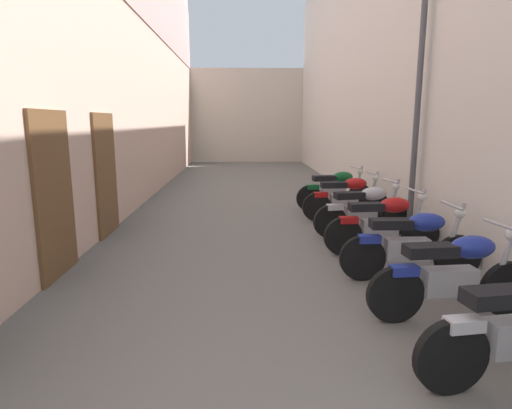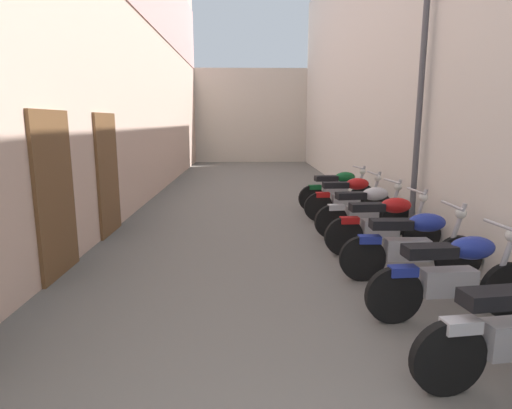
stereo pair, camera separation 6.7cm
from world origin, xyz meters
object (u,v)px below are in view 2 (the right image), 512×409
Objects in this scene: motorcycle_sixth at (366,209)px; motorcycle_eighth at (338,189)px; street_lamp at (416,79)px; motorcycle_fifth at (384,223)px; motorcycle_fourth at (412,244)px; motorcycle_seventh at (349,197)px; motorcycle_third at (454,274)px.

motorcycle_eighth is (-0.00, 2.35, 0.00)m from motorcycle_sixth.
street_lamp is at bearing -74.21° from motorcycle_eighth.
motorcycle_fifth is 1.05m from motorcycle_sixth.
motorcycle_fifth is at bearing -90.00° from motorcycle_eighth.
motorcycle_fourth and motorcycle_fifth have the same top height.
motorcycle_seventh is 2.73m from street_lamp.
motorcycle_fourth is at bearing -90.00° from motorcycle_fifth.
motorcycle_sixth is at bearing 90.00° from motorcycle_fourth.
street_lamp is (0.70, 3.18, 2.24)m from motorcycle_third.
street_lamp is (0.70, 2.04, 2.24)m from motorcycle_fourth.
motorcycle_third is at bearing -90.00° from motorcycle_eighth.
street_lamp is (0.70, 0.92, 2.24)m from motorcycle_fifth.
motorcycle_fifth is 1.00× the size of motorcycle_eighth.
motorcycle_fifth is 2.52m from street_lamp.
motorcycle_third is 5.65m from motorcycle_eighth.
motorcycle_fourth is 1.00× the size of motorcycle_sixth.
motorcycle_fourth is 3.11m from street_lamp.
motorcycle_fourth is 1.12m from motorcycle_fifth.
motorcycle_third is 1.00× the size of motorcycle_eighth.
motorcycle_fourth is 3.43m from motorcycle_seventh.
street_lamp is at bearing -10.59° from motorcycle_sixth.
motorcycle_third is at bearing -102.43° from street_lamp.
motorcycle_third is 1.00× the size of motorcycle_seventh.
motorcycle_sixth is (-0.00, 3.31, 0.00)m from motorcycle_third.
motorcycle_third is at bearing -90.00° from motorcycle_seventh.
motorcycle_fifth is (-0.00, 1.12, 0.00)m from motorcycle_fourth.
motorcycle_fourth and motorcycle_eighth have the same top height.
motorcycle_eighth is (-0.00, 1.09, 0.00)m from motorcycle_seventh.
street_lamp reaches higher than motorcycle_eighth.
motorcycle_seventh is (0.00, 4.57, 0.00)m from motorcycle_third.
motorcycle_seventh is (0.00, 1.26, 0.00)m from motorcycle_sixth.
street_lamp reaches higher than motorcycle_fourth.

